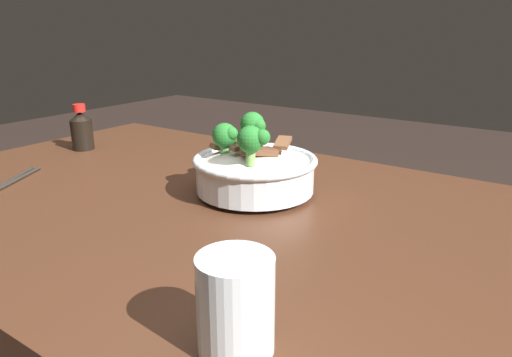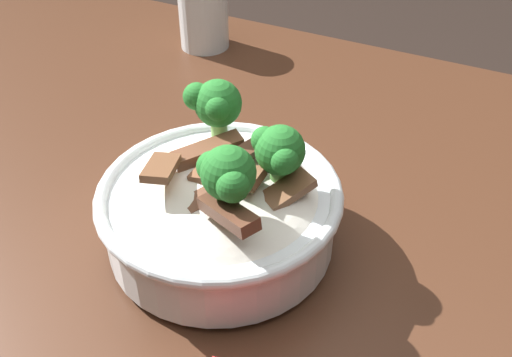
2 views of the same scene
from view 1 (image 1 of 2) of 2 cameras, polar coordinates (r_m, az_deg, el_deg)
The scene contains 6 objects.
dining_table at distance 0.83m, azimuth -1.46°, elevation -11.79°, with size 1.42×0.79×0.80m.
rice_bowl at distance 0.84m, azimuth -0.20°, elevation 1.37°, with size 0.22×0.22×0.14m.
drinking_glass at distance 0.45m, azimuth -2.47°, elevation -15.44°, with size 0.07×0.07×0.10m.
chopsticks_pair at distance 1.01m, azimuth -28.10°, elevation -0.71°, with size 0.12×0.20×0.01m.
soy_sauce_bottle at distance 1.22m, azimuth -20.28°, elevation 5.52°, with size 0.05×0.05×0.11m.
folded_napkin at distance 1.05m, azimuth -1.09°, elevation 2.29°, with size 0.13×0.14×0.01m, color red.
Camera 1 is at (0.43, -0.58, 1.09)m, focal length 33.17 mm.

